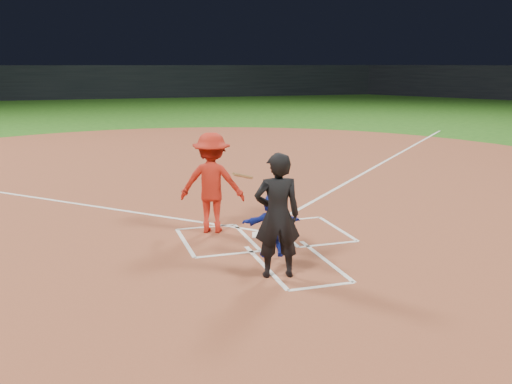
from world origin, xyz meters
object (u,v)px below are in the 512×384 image
object	(u,v)px
home_plate	(264,235)
umpire	(277,215)
catcher	(272,225)
batter_at_plate	(212,183)

from	to	relation	value
home_plate	umpire	world-z (taller)	umpire
catcher	umpire	world-z (taller)	umpire
home_plate	catcher	world-z (taller)	catcher
home_plate	batter_at_plate	size ratio (longest dim) A/B	0.30
umpire	home_plate	bearing A→B (deg)	-93.70
catcher	umpire	bearing A→B (deg)	82.82
home_plate	umpire	size ratio (longest dim) A/B	0.30
batter_at_plate	home_plate	bearing A→B (deg)	-32.92
umpire	batter_at_plate	xyz separation A→B (m)	(-0.41, 2.75, 0.00)
home_plate	batter_at_plate	distance (m)	1.47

